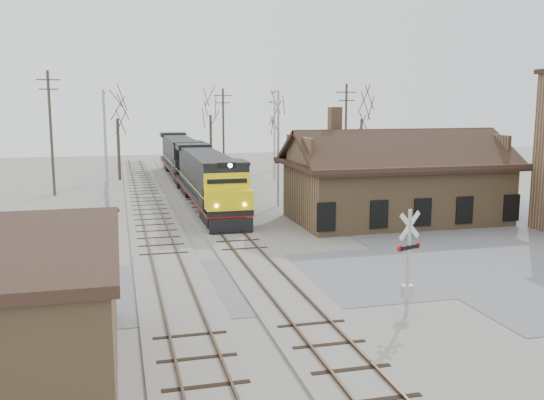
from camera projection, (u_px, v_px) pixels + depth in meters
The scene contains 20 objects.
ground at pixel (271, 281), 28.25m from camera, with size 140.00×140.00×0.00m, color gray.
road at pixel (271, 281), 28.25m from camera, with size 60.00×9.00×0.03m, color slate.
parking_lot at pixel (544, 240), 36.48m from camera, with size 22.00×26.00×0.03m, color slate.
track_main at pixel (219, 220), 42.58m from camera, with size 3.40×90.00×0.24m.
track_siding at pixel (154, 223), 41.47m from camera, with size 3.40×90.00×0.24m.
depot at pixel (395, 186), 42.27m from camera, with size 15.20×9.31×7.90m.
locomotive_lead at pixel (208, 179), 46.59m from camera, with size 3.00×20.09×4.46m.
locomotive_trailing at pixel (181, 156), 66.06m from camera, with size 3.00×20.09×4.22m.
crossbuck_near at pixel (408, 266), 23.47m from camera, with size 1.15×0.49×4.21m.
crossbuck_far at pixel (108, 227), 30.50m from camera, with size 1.25×0.33×4.39m.
streetlight_a at pixel (106, 149), 41.16m from camera, with size 0.25×2.04×9.06m.
streetlight_b at pixel (278, 142), 47.76m from camera, with size 0.25×2.04×9.15m.
streetlight_c at pixel (274, 136), 62.23m from camera, with size 0.25×2.04×8.35m.
utility_pole_a at pixel (51, 131), 52.90m from camera, with size 2.00×0.24×10.92m.
utility_pole_b at pixel (223, 130), 69.18m from camera, with size 2.00×0.24×9.71m.
utility_pole_c at pixel (346, 134), 58.49m from camera, with size 2.00×0.24×9.94m.
tree_b at pixel (117, 108), 63.47m from camera, with size 4.33×4.33×10.60m.
tree_c at pixel (210, 106), 75.13m from camera, with size 4.40×4.40×10.78m.
tree_d at pixel (278, 114), 73.15m from camera, with size 3.85×3.85×9.43m.
tree_e at pixel (362, 110), 68.89m from camera, with size 4.21×4.21×10.31m.
Camera 1 is at (-6.74, -26.42, 8.30)m, focal length 40.00 mm.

